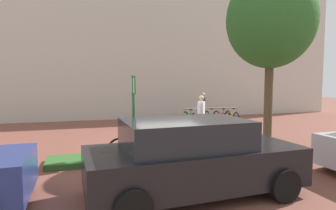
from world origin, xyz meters
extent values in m
plane|color=brown|center=(0.00, 0.00, 0.00)|extent=(60.00, 60.00, 0.00)
cube|color=beige|center=(0.00, 7.60, 5.00)|extent=(28.00, 1.20, 10.00)
cube|color=#336028|center=(-0.63, -1.98, 0.08)|extent=(7.00, 1.10, 0.16)
cylinder|color=brown|center=(2.89, -1.91, 1.58)|extent=(0.28, 0.28, 3.16)
ellipsoid|color=#2D6628|center=(2.89, -1.91, 4.32)|extent=(2.91, 2.91, 3.20)
cylinder|color=#2D7238|center=(-1.72, -1.98, 1.23)|extent=(0.08, 0.08, 2.46)
cube|color=#198C33|center=(-1.72, -1.98, 2.18)|extent=(0.08, 0.36, 0.52)
cube|color=white|center=(-1.72, -1.98, 2.18)|extent=(0.08, 0.30, 0.44)
torus|color=black|center=(-2.17, -1.95, 0.33)|extent=(0.66, 0.19, 0.66)
torus|color=black|center=(-1.17, -1.75, 0.33)|extent=(0.66, 0.19, 0.66)
cylinder|color=red|center=(-1.67, -1.85, 0.55)|extent=(0.83, 0.20, 0.04)
cylinder|color=red|center=(-1.57, -1.83, 0.30)|extent=(0.60, 0.16, 0.44)
cylinder|color=red|center=(-1.85, -1.88, 0.67)|extent=(0.04, 0.04, 0.28)
cube|color=black|center=(-1.85, -1.88, 0.83)|extent=(0.21, 0.12, 0.05)
cylinder|color=red|center=(-1.29, -1.77, 0.81)|extent=(0.12, 0.42, 0.04)
cylinder|color=#99999E|center=(2.08, 4.35, 0.40)|extent=(0.06, 0.06, 0.80)
cylinder|color=#99999E|center=(5.23, 4.17, 0.40)|extent=(0.06, 0.06, 0.80)
cylinder|color=#99999E|center=(3.66, 4.26, 0.80)|extent=(3.15, 0.24, 0.06)
torus|color=black|center=(2.45, 3.82, 0.30)|extent=(0.13, 0.61, 0.61)
torus|color=black|center=(2.34, 4.75, 0.30)|extent=(0.13, 0.61, 0.61)
cylinder|color=#1E7233|center=(2.40, 4.28, 0.51)|extent=(0.13, 0.77, 0.03)
cylinder|color=#1E7233|center=(2.38, 4.37, 0.27)|extent=(0.10, 0.56, 0.40)
cylinder|color=#1E7233|center=(2.42, 4.11, 0.62)|extent=(0.03, 0.03, 0.26)
cube|color=black|center=(2.42, 4.11, 0.76)|extent=(0.10, 0.19, 0.05)
cylinder|color=#1E7233|center=(2.35, 4.64, 0.75)|extent=(0.39, 0.08, 0.04)
torus|color=black|center=(3.09, 3.83, 0.30)|extent=(0.14, 0.61, 0.61)
torus|color=black|center=(2.96, 4.75, 0.30)|extent=(0.14, 0.61, 0.61)
cylinder|color=red|center=(3.03, 4.29, 0.51)|extent=(0.14, 0.77, 0.03)
cylinder|color=red|center=(3.01, 4.38, 0.27)|extent=(0.11, 0.56, 0.40)
cylinder|color=red|center=(3.05, 4.12, 0.62)|extent=(0.03, 0.03, 0.26)
cube|color=black|center=(3.05, 4.12, 0.76)|extent=(0.10, 0.19, 0.05)
cylinder|color=red|center=(2.98, 4.64, 0.75)|extent=(0.39, 0.09, 0.04)
torus|color=black|center=(3.67, 3.84, 0.30)|extent=(0.07, 0.61, 0.61)
torus|color=black|center=(3.65, 4.77, 0.30)|extent=(0.07, 0.61, 0.61)
cylinder|color=silver|center=(3.66, 4.31, 0.51)|extent=(0.06, 0.77, 0.03)
cylinder|color=silver|center=(3.66, 4.40, 0.27)|extent=(0.05, 0.56, 0.40)
cylinder|color=silver|center=(3.66, 4.14, 0.62)|extent=(0.03, 0.03, 0.26)
cube|color=black|center=(3.66, 4.14, 0.76)|extent=(0.08, 0.19, 0.05)
cylinder|color=silver|center=(3.65, 4.66, 0.75)|extent=(0.39, 0.05, 0.04)
torus|color=black|center=(4.37, 3.74, 0.30)|extent=(0.17, 0.61, 0.61)
torus|color=black|center=(4.19, 4.66, 0.30)|extent=(0.17, 0.61, 0.61)
cylinder|color=red|center=(4.28, 4.20, 0.51)|extent=(0.18, 0.76, 0.03)
cylinder|color=red|center=(4.27, 4.29, 0.27)|extent=(0.14, 0.55, 0.40)
cylinder|color=red|center=(4.32, 4.03, 0.62)|extent=(0.03, 0.03, 0.26)
cube|color=black|center=(4.32, 4.03, 0.76)|extent=(0.11, 0.19, 0.05)
cylinder|color=red|center=(4.22, 4.55, 0.75)|extent=(0.39, 0.11, 0.04)
torus|color=black|center=(4.92, 3.69, 0.30)|extent=(0.06, 0.61, 0.61)
torus|color=black|center=(4.91, 4.63, 0.30)|extent=(0.06, 0.61, 0.61)
cylinder|color=gold|center=(4.91, 4.16, 0.51)|extent=(0.04, 0.77, 0.03)
cylinder|color=gold|center=(4.91, 4.25, 0.27)|extent=(0.04, 0.56, 0.40)
cylinder|color=gold|center=(4.91, 3.99, 0.62)|extent=(0.03, 0.03, 0.26)
cube|color=black|center=(4.91, 3.99, 0.76)|extent=(0.07, 0.18, 0.05)
cylinder|color=gold|center=(4.91, 4.52, 0.75)|extent=(0.39, 0.04, 0.04)
cylinder|color=#ADADB2|center=(2.38, 3.33, 0.45)|extent=(0.16, 0.16, 0.90)
cylinder|color=#2D2D38|center=(1.31, 0.54, 0.42)|extent=(0.14, 0.14, 0.85)
cylinder|color=#2D2D38|center=(1.66, 0.52, 0.42)|extent=(0.14, 0.14, 0.85)
cube|color=white|center=(1.48, 0.53, 1.16)|extent=(0.42, 0.47, 0.62)
cylinder|color=white|center=(1.34, 0.31, 1.13)|extent=(0.09, 0.09, 0.59)
cylinder|color=white|center=(1.63, 0.74, 1.13)|extent=(0.09, 0.09, 0.59)
sphere|color=tan|center=(1.48, 0.53, 1.61)|extent=(0.22, 0.22, 0.22)
cylinder|color=black|center=(2.77, 3.08, 0.42)|extent=(0.14, 0.14, 0.85)
cylinder|color=black|center=(2.53, 3.02, 0.42)|extent=(0.14, 0.14, 0.85)
cube|color=#2D2D38|center=(2.65, 3.05, 1.16)|extent=(0.42, 0.47, 0.62)
cylinder|color=#2D2D38|center=(2.78, 3.27, 1.13)|extent=(0.09, 0.09, 0.59)
cylinder|color=#2D2D38|center=(2.51, 2.83, 1.13)|extent=(0.09, 0.09, 0.59)
sphere|color=tan|center=(2.65, 3.05, 1.61)|extent=(0.22, 0.22, 0.22)
cylinder|color=black|center=(-4.77, -3.60, 0.32)|extent=(0.65, 0.24, 0.64)
cube|color=black|center=(-0.98, -4.91, 0.60)|extent=(4.39, 2.02, 0.76)
cube|color=#1E2328|center=(-1.18, -4.92, 1.26)|extent=(2.49, 1.71, 0.56)
cylinder|color=black|center=(0.44, -3.93, 0.32)|extent=(0.65, 0.25, 0.64)
cylinder|color=black|center=(0.53, -5.73, 0.32)|extent=(0.65, 0.25, 0.64)
cylinder|color=black|center=(-2.48, -4.08, 0.32)|extent=(0.65, 0.25, 0.64)
cylinder|color=black|center=(-2.39, -5.88, 0.32)|extent=(0.65, 0.25, 0.64)
cylinder|color=black|center=(3.15, -4.30, 0.32)|extent=(0.64, 0.23, 0.64)
camera|label=1|loc=(-3.08, -10.16, 2.30)|focal=30.47mm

